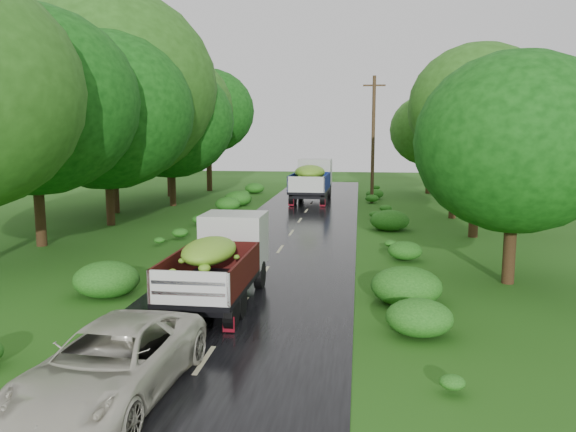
% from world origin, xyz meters
% --- Properties ---
extents(ground, '(120.00, 120.00, 0.00)m').
position_xyz_m(ground, '(0.00, 0.00, 0.00)').
color(ground, '#1B440E').
rests_on(ground, ground).
extents(road, '(6.50, 80.00, 0.02)m').
position_xyz_m(road, '(0.00, 5.00, 0.01)').
color(road, black).
rests_on(road, ground).
extents(road_lines, '(0.12, 69.60, 0.00)m').
position_xyz_m(road_lines, '(0.00, 6.00, 0.02)').
color(road_lines, '#BFB78C').
rests_on(road_lines, road).
extents(truck_near, '(2.10, 5.75, 2.41)m').
position_xyz_m(truck_near, '(-0.69, 4.37, 1.36)').
color(truck_near, black).
rests_on(truck_near, ground).
extents(truck_far, '(2.66, 7.12, 2.97)m').
position_xyz_m(truck_far, '(-0.07, 29.17, 1.68)').
color(truck_far, black).
rests_on(truck_far, ground).
extents(car, '(2.57, 5.09, 1.38)m').
position_xyz_m(car, '(-1.25, -1.92, 0.71)').
color(car, beige).
rests_on(car, road).
extents(utility_pole, '(1.56, 0.26, 8.89)m').
position_xyz_m(utility_pole, '(4.25, 28.84, 4.58)').
color(utility_pole, '#382616').
rests_on(utility_pole, ground).
extents(trees_left, '(7.05, 33.19, 10.02)m').
position_xyz_m(trees_left, '(-10.65, 20.93, 6.59)').
color(trees_left, black).
rests_on(trees_left, ground).
extents(trees_right, '(5.29, 31.66, 8.03)m').
position_xyz_m(trees_right, '(9.01, 22.26, 5.47)').
color(trees_right, black).
rests_on(trees_right, ground).
extents(shrubs, '(11.90, 44.00, 0.70)m').
position_xyz_m(shrubs, '(0.00, 14.00, 0.35)').
color(shrubs, '#195814').
rests_on(shrubs, ground).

